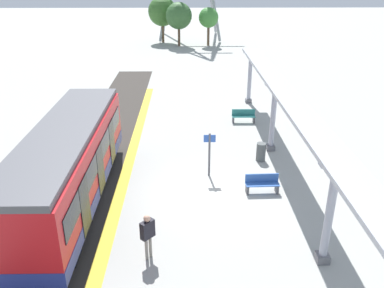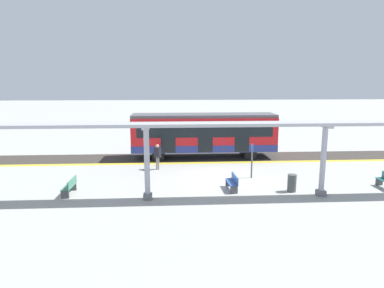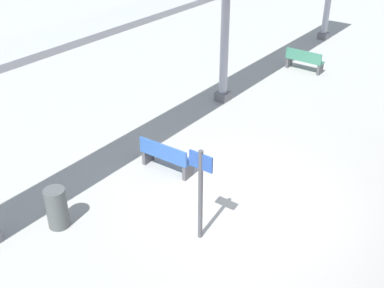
# 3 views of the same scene
# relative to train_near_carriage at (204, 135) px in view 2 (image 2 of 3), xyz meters

# --- Properties ---
(ground_plane) EXTENTS (176.00, 176.00, 0.00)m
(ground_plane) POSITION_rel_train_near_carriage_xyz_m (5.77, 0.77, -1.83)
(ground_plane) COLOR #A1A29B
(tactile_edge_strip) EXTENTS (0.53, 33.78, 0.01)m
(tactile_edge_strip) POSITION_rel_train_near_carriage_xyz_m (1.86, 0.77, -1.82)
(tactile_edge_strip) COLOR gold
(tactile_edge_strip) RESTS_ON ground
(trackbed) EXTENTS (3.20, 45.78, 0.01)m
(trackbed) POSITION_rel_train_near_carriage_xyz_m (-0.01, 0.77, -1.82)
(trackbed) COLOR #38332D
(trackbed) RESTS_ON ground
(train_near_carriage) EXTENTS (2.65, 11.23, 3.48)m
(train_near_carriage) POSITION_rel_train_near_carriage_xyz_m (0.00, 0.00, 0.00)
(train_near_carriage) COLOR red
(train_near_carriage) RESTS_ON ground
(canopy_pillar_second) EXTENTS (1.10, 0.44, 3.80)m
(canopy_pillar_second) POSITION_rel_train_near_carriage_xyz_m (9.50, -3.80, 0.10)
(canopy_pillar_second) COLOR slate
(canopy_pillar_second) RESTS_ON ground
(canopy_pillar_third) EXTENTS (1.10, 0.44, 3.80)m
(canopy_pillar_third) POSITION_rel_train_near_carriage_xyz_m (9.50, 5.39, 0.10)
(canopy_pillar_third) COLOR slate
(canopy_pillar_third) RESTS_ON ground
(canopy_beam) EXTENTS (1.20, 27.04, 0.16)m
(canopy_beam) POSITION_rel_train_near_carriage_xyz_m (9.50, 0.72, 2.06)
(canopy_beam) COLOR #A8AAB2
(canopy_beam) RESTS_ON canopy_pillar_nearest
(bench_near_end) EXTENTS (1.52, 0.49, 0.86)m
(bench_near_end) POSITION_rel_train_near_carriage_xyz_m (8.22, 0.87, -1.38)
(bench_near_end) COLOR #2F59A6
(bench_near_end) RESTS_ON ground
(bench_far_end) EXTENTS (1.50, 0.45, 0.86)m
(bench_far_end) POSITION_rel_train_near_carriage_xyz_m (8.46, -8.03, -1.38)
(bench_far_end) COLOR #3B7C62
(bench_far_end) RESTS_ON ground
(trash_bin) EXTENTS (0.48, 0.48, 0.97)m
(trash_bin) POSITION_rel_train_near_carriage_xyz_m (8.73, 4.07, -1.34)
(trash_bin) COLOR #4C5151
(trash_bin) RESTS_ON ground
(platform_info_sign) EXTENTS (0.56, 0.10, 2.20)m
(platform_info_sign) POSITION_rel_train_near_carriage_xyz_m (5.94, 2.48, -0.50)
(platform_info_sign) COLOR #4C4C51
(platform_info_sign) RESTS_ON ground
(passenger_waiting_near_edge) EXTENTS (0.51, 0.53, 1.75)m
(passenger_waiting_near_edge) POSITION_rel_train_near_carriage_xyz_m (3.52, -3.52, -0.73)
(passenger_waiting_near_edge) COLOR gray
(passenger_waiting_near_edge) RESTS_ON ground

